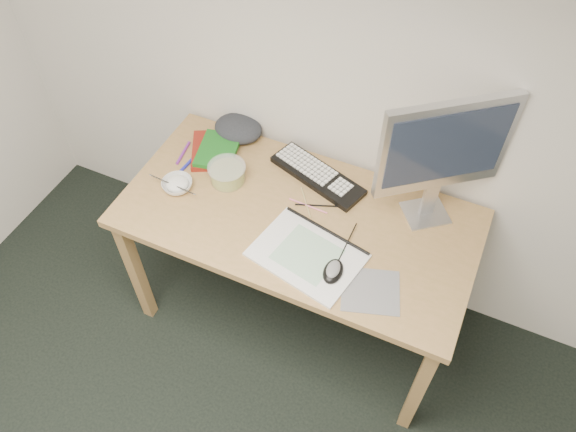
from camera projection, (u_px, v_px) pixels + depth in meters
name	position (u px, v px, depth m)	size (l,w,h in m)	color
desk	(297.00, 228.00, 2.26)	(1.40, 0.70, 0.75)	tan
mousepad	(371.00, 291.00, 1.98)	(0.20, 0.19, 0.00)	slate
sketchpad	(307.00, 255.00, 2.07)	(0.39, 0.28, 0.01)	white
keyboard	(318.00, 176.00, 2.32)	(0.42, 0.13, 0.02)	black
monitor	(444.00, 150.00, 1.94)	(0.40, 0.32, 0.56)	silver
mouse	(333.00, 269.00, 2.00)	(0.07, 0.11, 0.04)	black
rice_bowl	(177.00, 185.00, 2.28)	(0.12, 0.12, 0.04)	silver
chopsticks	(172.00, 185.00, 2.25)	(0.02, 0.02, 0.22)	silver
fruit_tub	(227.00, 173.00, 2.29)	(0.16, 0.16, 0.08)	#EFEF54
book_red	(213.00, 150.00, 2.41)	(0.17, 0.23, 0.02)	maroon
book_green	(218.00, 150.00, 2.38)	(0.16, 0.22, 0.02)	#19641C
cloth_lump	(238.00, 129.00, 2.46)	(0.18, 0.15, 0.08)	#292B32
pencil_pink	(308.00, 206.00, 2.23)	(0.01, 0.01, 0.17)	pink
pencil_tan	(306.00, 202.00, 2.24)	(0.01, 0.01, 0.16)	tan
pencil_black	(316.00, 205.00, 2.23)	(0.01, 0.01, 0.17)	black
marker_blue	(185.00, 167.00, 2.36)	(0.01, 0.01, 0.15)	#2126B5
marker_orange	(202.00, 153.00, 2.41)	(0.01, 0.01, 0.14)	orange
marker_purple	(183.00, 153.00, 2.41)	(0.01, 0.01, 0.14)	purple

